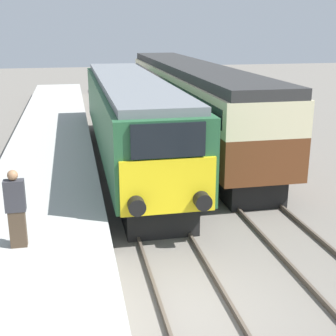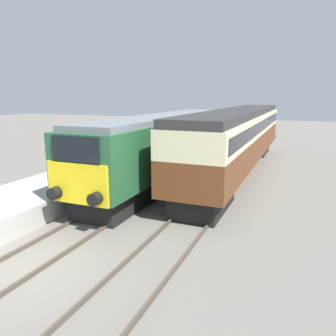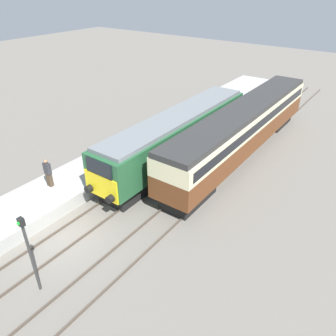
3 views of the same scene
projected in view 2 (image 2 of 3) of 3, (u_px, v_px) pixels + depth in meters
ground_plane at (14, 270)px, 9.01m from camera, size 120.00×120.00×0.00m
platform_left at (89, 178)px, 17.36m from camera, size 3.50×50.00×0.84m
rails_near_track at (112, 210)px, 13.50m from camera, size 1.51×60.00×0.14m
rails_far_track at (190, 222)px, 12.22m from camera, size 1.50×60.00×0.14m
locomotive at (165, 144)px, 18.08m from camera, size 2.70×15.71×3.66m
passenger_carriage at (239, 134)px, 19.94m from camera, size 2.75×19.15×3.89m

